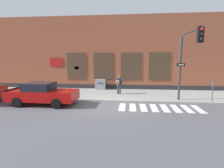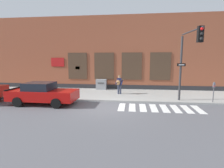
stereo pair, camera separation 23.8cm
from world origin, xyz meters
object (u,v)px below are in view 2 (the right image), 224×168
parking_meter (214,89)px  red_car (43,93)px  utility_box (101,84)px  busker (119,83)px  traffic_light (188,54)px

parking_meter → red_car: bearing=-172.7°
red_car → utility_box: 6.62m
busker → parking_meter: bearing=-17.7°
traffic_light → utility_box: 8.89m
traffic_light → utility_box: size_ratio=4.70×
busker → utility_box: size_ratio=1.60×
traffic_light → utility_box: traffic_light is taller
red_car → parking_meter: 11.90m
red_car → parking_meter: (11.80, 1.51, 0.30)m
parking_meter → busker: bearing=162.3°
red_car → utility_box: (3.06, 5.87, -0.14)m
busker → traffic_light: traffic_light is taller
red_car → busker: busker is taller
red_car → traffic_light: size_ratio=0.96×
red_car → busker: 6.24m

